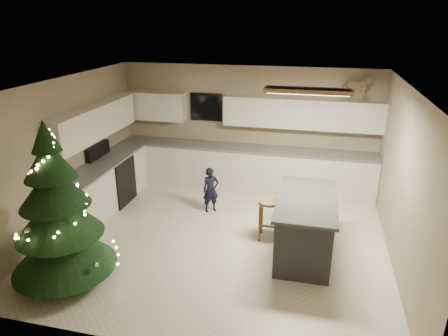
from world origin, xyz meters
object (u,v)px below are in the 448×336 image
at_px(island, 305,226).
at_px(bar_stool, 269,210).
at_px(rocking_horse, 358,87).
at_px(christmas_tree, 59,219).
at_px(toddler, 211,190).

height_order(island, bar_stool, island).
height_order(island, rocking_horse, rocking_horse).
distance_m(island, christmas_tree, 3.62).
relative_size(toddler, rocking_horse, 1.47).
distance_m(bar_stool, christmas_tree, 3.24).
relative_size(bar_stool, toddler, 0.80).
bearing_deg(bar_stool, island, -27.80).
relative_size(bar_stool, rocking_horse, 1.17).
bearing_deg(toddler, christmas_tree, -153.84).
bearing_deg(toddler, bar_stool, -66.10).
relative_size(island, toddler, 1.93).
distance_m(island, toddler, 2.11).
relative_size(bar_stool, christmas_tree, 0.30).
bearing_deg(rocking_horse, toddler, 120.99).
xyz_separation_m(island, toddler, (-1.82, 1.07, -0.04)).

